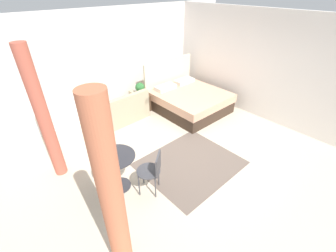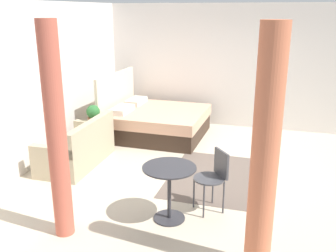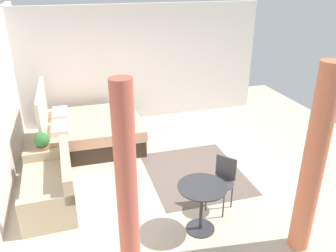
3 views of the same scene
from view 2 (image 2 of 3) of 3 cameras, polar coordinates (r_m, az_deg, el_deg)
The scene contains 12 objects.
ground_plane at distance 6.58m, azimuth 6.00°, elevation -6.47°, with size 8.38×8.90×0.02m, color beige.
wall_back at distance 7.27m, azimuth -17.26°, elevation 6.69°, with size 8.38×0.12×2.78m, color silver.
wall_right at distance 8.78m, azimuth 9.68°, elevation 8.91°, with size 0.12×5.90×2.78m, color silver.
area_rug at distance 6.25m, azimuth 8.16°, elevation -7.75°, with size 1.97×1.69×0.01m, color #66564C.
bed at distance 8.12m, azimuth -1.99°, elevation 0.75°, with size 1.85×2.01×1.33m.
couch at distance 6.79m, azimuth -13.50°, elevation -3.44°, with size 1.59×0.81×0.82m.
nightstand at distance 7.59m, azimuth -10.50°, elevation -1.34°, with size 0.46×0.37×0.49m.
potted_plant at distance 7.39m, azimuth -11.29°, elevation 1.74°, with size 0.26×0.26×0.39m.
balcony_table at distance 4.83m, azimuth 0.20°, elevation -8.66°, with size 0.69×0.69×0.74m.
cafe_chair_near_window at distance 5.09m, azimuth 7.07°, elevation -7.25°, with size 0.59×0.59×0.85m.
curtain_left at distance 3.75m, azimuth 14.52°, elevation -4.51°, with size 0.27×0.27×2.55m.
curtain_right at distance 4.44m, azimuth -16.62°, elevation -1.26°, with size 0.23×0.23×2.55m.
Camera 2 is at (-5.93, -1.07, 2.63)m, focal length 40.07 mm.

